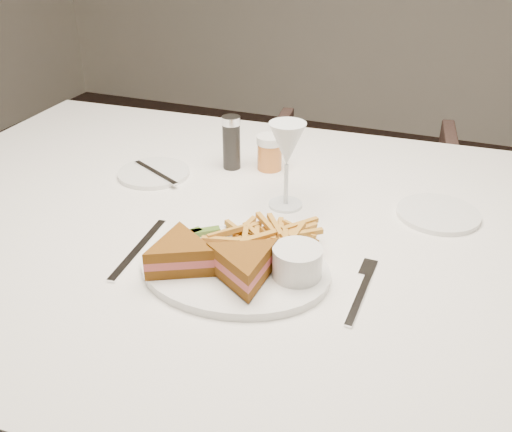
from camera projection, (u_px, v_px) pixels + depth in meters
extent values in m
cube|color=white|center=(264.00, 373.00, 1.26)|extent=(1.69, 1.17, 0.75)
imported|color=#49332D|center=(354.00, 209.00, 2.02)|extent=(0.72, 0.69, 0.66)
ellipsoid|color=white|center=(235.00, 269.00, 0.94)|extent=(0.33, 0.26, 0.01)
cube|color=silver|center=(139.00, 249.00, 1.01)|extent=(0.03, 0.21, 0.00)
cylinder|color=white|center=(154.00, 173.00, 1.28)|extent=(0.16, 0.16, 0.01)
cylinder|color=white|center=(438.00, 214.00, 1.11)|extent=(0.16, 0.16, 0.01)
cylinder|color=black|center=(231.00, 143.00, 1.29)|extent=(0.04, 0.04, 0.12)
cylinder|color=#CA7130|center=(270.00, 153.00, 1.29)|extent=(0.06, 0.06, 0.08)
cube|color=#456623|center=(205.00, 232.00, 1.02)|extent=(0.05, 0.05, 0.01)
cube|color=#456623|center=(187.00, 235.00, 1.01)|extent=(0.04, 0.06, 0.01)
cylinder|color=white|center=(297.00, 262.00, 0.90)|extent=(0.08, 0.08, 0.05)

